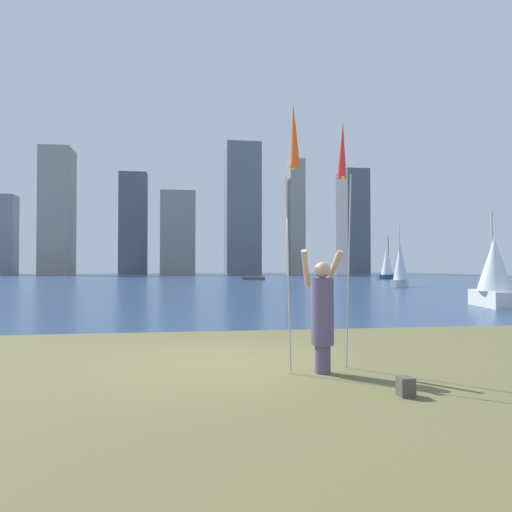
# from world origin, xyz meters

# --- Properties ---
(ground) EXTENTS (120.00, 138.00, 0.12)m
(ground) POSITION_xyz_m (0.00, 50.95, -0.06)
(ground) COLOR brown
(person) EXTENTS (0.72, 0.53, 1.97)m
(person) POSITION_xyz_m (1.43, -1.10, 0.97)
(person) COLOR #594C72
(person) RESTS_ON ground
(kite_flag_left) EXTENTS (0.16, 0.78, 4.24)m
(kite_flag_left) POSITION_xyz_m (0.92, -1.30, 3.59)
(kite_flag_left) COLOR #B2B2B7
(kite_flag_left) RESTS_ON ground
(kite_flag_right) EXTENTS (0.16, 0.56, 4.20)m
(kite_flag_right) POSITION_xyz_m (1.94, -0.62, 3.56)
(kite_flag_right) COLOR #B2B2B7
(kite_flag_right) RESTS_ON ground
(bag) EXTENTS (0.19, 0.21, 0.25)m
(bag) POSITION_xyz_m (2.12, -2.61, 0.12)
(bag) COLOR #4C4742
(bag) RESTS_ON ground
(sailboat_0) EXTENTS (2.79, 1.64, 4.38)m
(sailboat_0) POSITION_xyz_m (7.88, 51.33, 0.28)
(sailboat_0) COLOR brown
(sailboat_0) RESTS_ON ground
(sailboat_2) EXTENTS (3.03, 1.58, 5.84)m
(sailboat_2) POSITION_xyz_m (25.93, 52.92, 2.11)
(sailboat_2) COLOR #2D6084
(sailboat_2) RESTS_ON ground
(sailboat_6) EXTENTS (1.66, 2.97, 4.03)m
(sailboat_6) POSITION_xyz_m (12.06, 10.08, 1.36)
(sailboat_6) COLOR silver
(sailboat_6) RESTS_ON ground
(sailboat_8) EXTENTS (2.08, 1.85, 4.98)m
(sailboat_8) POSITION_xyz_m (16.77, 29.14, 1.85)
(sailboat_8) COLOR white
(sailboat_8) RESTS_ON ground
(skyline_tower_1) EXTENTS (5.76, 7.11, 24.91)m
(skyline_tower_1) POSITION_xyz_m (-25.39, 92.22, 12.45)
(skyline_tower_1) COLOR gray
(skyline_tower_1) RESTS_ON ground
(skyline_tower_2) EXTENTS (5.54, 3.80, 20.86)m
(skyline_tower_2) POSITION_xyz_m (-10.97, 93.93, 10.43)
(skyline_tower_2) COLOR #565B66
(skyline_tower_2) RESTS_ON ground
(skyline_tower_3) EXTENTS (6.90, 4.18, 16.76)m
(skyline_tower_3) POSITION_xyz_m (-1.88, 90.54, 8.38)
(skyline_tower_3) COLOR gray
(skyline_tower_3) RESTS_ON ground
(skyline_tower_4) EXTENTS (7.02, 7.73, 26.95)m
(skyline_tower_4) POSITION_xyz_m (11.31, 92.16, 13.47)
(skyline_tower_4) COLOR slate
(skyline_tower_4) RESTS_ON ground
(skyline_tower_5) EXTENTS (3.07, 4.78, 23.47)m
(skyline_tower_5) POSITION_xyz_m (21.99, 89.40, 11.74)
(skyline_tower_5) COLOR gray
(skyline_tower_5) RESTS_ON ground
(skyline_tower_6) EXTENTS (5.01, 8.00, 22.50)m
(skyline_tower_6) POSITION_xyz_m (35.80, 93.77, 11.25)
(skyline_tower_6) COLOR #565B66
(skyline_tower_6) RESTS_ON ground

